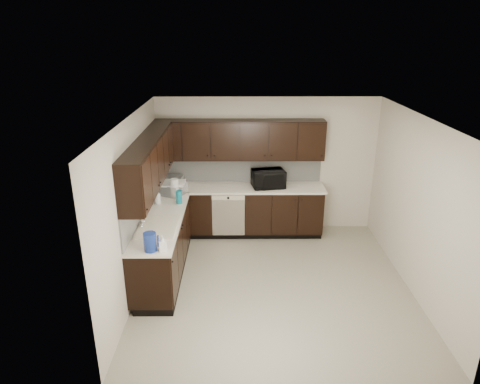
# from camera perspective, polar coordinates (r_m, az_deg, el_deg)

# --- Properties ---
(floor) EXTENTS (4.00, 4.00, 0.00)m
(floor) POSITION_cam_1_polar(r_m,az_deg,el_deg) (6.63, 4.44, -12.00)
(floor) COLOR gray
(floor) RESTS_ON ground
(ceiling) EXTENTS (4.00, 4.00, 0.00)m
(ceiling) POSITION_cam_1_polar(r_m,az_deg,el_deg) (5.69, 5.14, 9.71)
(ceiling) COLOR white
(ceiling) RESTS_ON wall_back
(wall_back) EXTENTS (4.00, 0.02, 2.50)m
(wall_back) POSITION_cam_1_polar(r_m,az_deg,el_deg) (7.93, 3.56, 3.60)
(wall_back) COLOR beige
(wall_back) RESTS_ON floor
(wall_left) EXTENTS (0.02, 4.00, 2.50)m
(wall_left) POSITION_cam_1_polar(r_m,az_deg,el_deg) (6.20, -13.99, -1.98)
(wall_left) COLOR beige
(wall_left) RESTS_ON floor
(wall_right) EXTENTS (0.02, 4.00, 2.50)m
(wall_right) POSITION_cam_1_polar(r_m,az_deg,el_deg) (6.54, 22.52, -1.81)
(wall_right) COLOR beige
(wall_right) RESTS_ON floor
(wall_front) EXTENTS (4.00, 0.02, 2.50)m
(wall_front) POSITION_cam_1_polar(r_m,az_deg,el_deg) (4.29, 7.06, -12.38)
(wall_front) COLOR beige
(wall_front) RESTS_ON floor
(lower_cabinets) EXTENTS (3.00, 2.80, 0.90)m
(lower_cabinets) POSITION_cam_1_polar(r_m,az_deg,el_deg) (7.39, -3.97, -4.67)
(lower_cabinets) COLOR black
(lower_cabinets) RESTS_ON floor
(countertop) EXTENTS (3.03, 2.83, 0.04)m
(countertop) POSITION_cam_1_polar(r_m,az_deg,el_deg) (7.19, -4.09, -1.03)
(countertop) COLOR beige
(countertop) RESTS_ON lower_cabinets
(backsplash) EXTENTS (3.00, 2.80, 0.48)m
(backsplash) POSITION_cam_1_polar(r_m,az_deg,el_deg) (7.31, -5.68, 1.48)
(backsplash) COLOR #ADADA8
(backsplash) RESTS_ON countertop
(upper_cabinets) EXTENTS (3.00, 2.80, 0.70)m
(upper_cabinets) POSITION_cam_1_polar(r_m,az_deg,el_deg) (7.02, -4.99, 5.72)
(upper_cabinets) COLOR black
(upper_cabinets) RESTS_ON wall_back
(dishwasher) EXTENTS (0.58, 0.04, 0.78)m
(dishwasher) POSITION_cam_1_polar(r_m,az_deg,el_deg) (7.60, -1.56, -2.79)
(dishwasher) COLOR beige
(dishwasher) RESTS_ON lower_cabinets
(sink) EXTENTS (0.54, 0.82, 0.42)m
(sink) POSITION_cam_1_polar(r_m,az_deg,el_deg) (6.27, -10.88, -5.15)
(sink) COLOR beige
(sink) RESTS_ON countertop
(microwave) EXTENTS (0.63, 0.48, 0.31)m
(microwave) POSITION_cam_1_polar(r_m,az_deg,el_deg) (7.66, 3.78, 1.77)
(microwave) COLOR black
(microwave) RESTS_ON countertop
(soap_bottle_a) EXTENTS (0.12, 0.12, 0.21)m
(soap_bottle_a) POSITION_cam_1_polar(r_m,az_deg,el_deg) (5.56, -10.28, -6.73)
(soap_bottle_a) COLOR gray
(soap_bottle_a) RESTS_ON countertop
(soap_bottle_b) EXTENTS (0.13, 0.13, 0.25)m
(soap_bottle_b) POSITION_cam_1_polar(r_m,az_deg,el_deg) (7.02, -10.90, -0.62)
(soap_bottle_b) COLOR gray
(soap_bottle_b) RESTS_ON countertop
(toaster_oven) EXTENTS (0.34, 0.26, 0.20)m
(toaster_oven) POSITION_cam_1_polar(r_m,az_deg,el_deg) (7.76, -8.83, 1.39)
(toaster_oven) COLOR silver
(toaster_oven) RESTS_ON countertop
(storage_bin) EXTENTS (0.60, 0.54, 0.19)m
(storage_bin) POSITION_cam_1_polar(r_m,az_deg,el_deg) (7.45, -9.32, 0.50)
(storage_bin) COLOR silver
(storage_bin) RESTS_ON countertop
(blue_pitcher) EXTENTS (0.20, 0.20, 0.25)m
(blue_pitcher) POSITION_cam_1_polar(r_m,az_deg,el_deg) (5.58, -11.90, -6.54)
(blue_pitcher) COLOR navy
(blue_pitcher) RESTS_ON countertop
(teal_tumbler) EXTENTS (0.13, 0.13, 0.22)m
(teal_tumbler) POSITION_cam_1_polar(r_m,az_deg,el_deg) (7.00, -8.13, -0.67)
(teal_tumbler) COLOR #0B6C81
(teal_tumbler) RESTS_ON countertop
(paper_towel_roll) EXTENTS (0.19, 0.19, 0.32)m
(paper_towel_roll) POSITION_cam_1_polar(r_m,az_deg,el_deg) (7.27, -8.74, 0.53)
(paper_towel_roll) COLOR silver
(paper_towel_roll) RESTS_ON countertop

